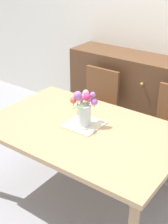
% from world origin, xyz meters
% --- Properties ---
extents(ground_plane, '(12.00, 12.00, 0.00)m').
position_xyz_m(ground_plane, '(0.00, 0.00, 0.00)').
color(ground_plane, '#939399').
extents(dining_table, '(1.63, 1.06, 0.75)m').
position_xyz_m(dining_table, '(0.00, 0.00, 0.67)').
color(dining_table, tan).
rests_on(dining_table, ground_plane).
extents(chair_left, '(0.42, 0.42, 0.90)m').
position_xyz_m(chair_left, '(-0.45, 0.87, 0.52)').
color(chair_left, brown).
rests_on(chair_left, ground_plane).
extents(dresser, '(1.40, 0.47, 1.00)m').
position_xyz_m(dresser, '(-0.31, 1.33, 0.50)').
color(dresser, brown).
rests_on(dresser, ground_plane).
extents(placemat, '(0.29, 0.29, 0.01)m').
position_xyz_m(placemat, '(-0.03, 0.05, 0.75)').
color(placemat, beige).
rests_on(placemat, dining_table).
extents(flower_vase, '(0.21, 0.24, 0.29)m').
position_xyz_m(flower_vase, '(-0.03, 0.06, 0.91)').
color(flower_vase, silver).
rests_on(flower_vase, placemat).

